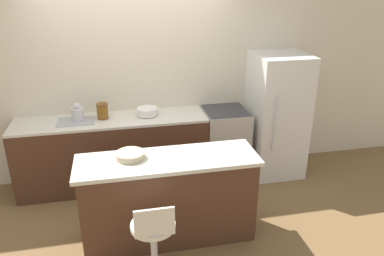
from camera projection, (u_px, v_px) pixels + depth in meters
ground_plane at (145, 193)px, 4.75m from camera, size 14.00×14.00×0.00m
wall_back at (136, 81)px, 4.82m from camera, size 8.00×0.06×2.60m
back_counter at (114, 152)px, 4.79m from camera, size 2.36×0.58×0.93m
kitchen_island at (169, 198)px, 3.81m from camera, size 1.79×0.57×0.92m
oven_range at (225, 142)px, 5.07m from camera, size 0.57×0.59×0.93m
refrigerator at (276, 115)px, 5.01m from camera, size 0.68×0.73×1.64m
stool_chair at (154, 242)px, 3.22m from camera, size 0.39×0.39×0.88m
kettle at (77, 113)px, 4.53m from camera, size 0.15×0.15×0.22m
mixing_bowl at (147, 111)px, 4.71m from camera, size 0.26×0.26×0.09m
canister_jar at (102, 111)px, 4.59m from camera, size 0.14×0.14×0.19m
fruit_bowl at (130, 155)px, 3.63m from camera, size 0.28×0.28×0.06m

